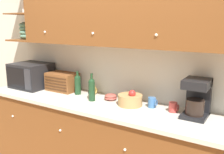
{
  "coord_description": "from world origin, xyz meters",
  "views": [
    {
      "loc": [
        1.39,
        -2.47,
        1.75
      ],
      "look_at": [
        0.0,
        -0.22,
        1.18
      ],
      "focal_mm": 40.0,
      "sensor_mm": 36.0,
      "label": 1
    }
  ],
  "objects_px": {
    "second_wine_bottle": "(78,84)",
    "mug": "(92,90)",
    "bowl_stack_on_counter": "(111,97)",
    "fruit_basket": "(130,100)",
    "mug_blue_second": "(152,103)",
    "coffee_maker": "(197,97)",
    "wine_bottle": "(92,89)",
    "mug_patterned_third": "(173,107)",
    "microwave": "(31,75)",
    "bread_box": "(62,82)"
  },
  "relations": [
    {
      "from": "second_wine_bottle",
      "to": "mug",
      "type": "relative_size",
      "value": 2.67
    },
    {
      "from": "bowl_stack_on_counter",
      "to": "fruit_basket",
      "type": "xyz_separation_m",
      "value": [
        0.28,
        -0.06,
        0.03
      ]
    },
    {
      "from": "mug_blue_second",
      "to": "coffee_maker",
      "type": "xyz_separation_m",
      "value": [
        0.44,
        -0.01,
        0.13
      ]
    },
    {
      "from": "coffee_maker",
      "to": "wine_bottle",
      "type": "bearing_deg",
      "value": -173.11
    },
    {
      "from": "bowl_stack_on_counter",
      "to": "wine_bottle",
      "type": "bearing_deg",
      "value": -139.78
    },
    {
      "from": "wine_bottle",
      "to": "mug_patterned_third",
      "type": "bearing_deg",
      "value": 7.85
    },
    {
      "from": "wine_bottle",
      "to": "bowl_stack_on_counter",
      "type": "relative_size",
      "value": 2.17
    },
    {
      "from": "microwave",
      "to": "bread_box",
      "type": "distance_m",
      "value": 0.48
    },
    {
      "from": "bowl_stack_on_counter",
      "to": "fruit_basket",
      "type": "height_order",
      "value": "fruit_basket"
    },
    {
      "from": "bread_box",
      "to": "bowl_stack_on_counter",
      "type": "relative_size",
      "value": 2.71
    },
    {
      "from": "mug",
      "to": "bowl_stack_on_counter",
      "type": "relative_size",
      "value": 0.75
    },
    {
      "from": "wine_bottle",
      "to": "microwave",
      "type": "bearing_deg",
      "value": 176.77
    },
    {
      "from": "second_wine_bottle",
      "to": "fruit_basket",
      "type": "height_order",
      "value": "second_wine_bottle"
    },
    {
      "from": "microwave",
      "to": "mug",
      "type": "distance_m",
      "value": 0.93
    },
    {
      "from": "bread_box",
      "to": "wine_bottle",
      "type": "height_order",
      "value": "wine_bottle"
    },
    {
      "from": "fruit_basket",
      "to": "mug_patterned_third",
      "type": "relative_size",
      "value": 2.64
    },
    {
      "from": "bread_box",
      "to": "mug_blue_second",
      "type": "relative_size",
      "value": 3.7
    },
    {
      "from": "mug_patterned_third",
      "to": "mug",
      "type": "bearing_deg",
      "value": 175.76
    },
    {
      "from": "wine_bottle",
      "to": "mug",
      "type": "bearing_deg",
      "value": 125.1
    },
    {
      "from": "mug",
      "to": "fruit_basket",
      "type": "distance_m",
      "value": 0.59
    },
    {
      "from": "mug",
      "to": "wine_bottle",
      "type": "relative_size",
      "value": 0.35
    },
    {
      "from": "microwave",
      "to": "wine_bottle",
      "type": "distance_m",
      "value": 1.05
    },
    {
      "from": "fruit_basket",
      "to": "mug_blue_second",
      "type": "height_order",
      "value": "fruit_basket"
    },
    {
      "from": "microwave",
      "to": "fruit_basket",
      "type": "bearing_deg",
      "value": 0.78
    },
    {
      "from": "second_wine_bottle",
      "to": "mug",
      "type": "xyz_separation_m",
      "value": [
        0.16,
        0.08,
        -0.08
      ]
    },
    {
      "from": "bowl_stack_on_counter",
      "to": "mug_patterned_third",
      "type": "xyz_separation_m",
      "value": [
        0.73,
        -0.01,
        0.01
      ]
    },
    {
      "from": "bread_box",
      "to": "coffee_maker",
      "type": "relative_size",
      "value": 1.09
    },
    {
      "from": "second_wine_bottle",
      "to": "wine_bottle",
      "type": "bearing_deg",
      "value": -21.81
    },
    {
      "from": "wine_bottle",
      "to": "second_wine_bottle",
      "type": "bearing_deg",
      "value": 158.19
    },
    {
      "from": "bread_box",
      "to": "coffee_maker",
      "type": "distance_m",
      "value": 1.68
    },
    {
      "from": "bowl_stack_on_counter",
      "to": "mug_blue_second",
      "type": "relative_size",
      "value": 1.37
    },
    {
      "from": "mug",
      "to": "microwave",
      "type": "bearing_deg",
      "value": -171.26
    },
    {
      "from": "bread_box",
      "to": "fruit_basket",
      "type": "distance_m",
      "value": 1.02
    },
    {
      "from": "second_wine_bottle",
      "to": "wine_bottle",
      "type": "xyz_separation_m",
      "value": [
        0.3,
        -0.12,
        0.01
      ]
    },
    {
      "from": "bread_box",
      "to": "second_wine_bottle",
      "type": "xyz_separation_m",
      "value": [
        0.28,
        -0.03,
        0.02
      ]
    },
    {
      "from": "microwave",
      "to": "mug_patterned_third",
      "type": "height_order",
      "value": "microwave"
    },
    {
      "from": "wine_bottle",
      "to": "fruit_basket",
      "type": "distance_m",
      "value": 0.45
    },
    {
      "from": "mug",
      "to": "bread_box",
      "type": "bearing_deg",
      "value": -174.21
    },
    {
      "from": "bread_box",
      "to": "bowl_stack_on_counter",
      "type": "height_order",
      "value": "bread_box"
    },
    {
      "from": "mug_patterned_third",
      "to": "coffee_maker",
      "type": "distance_m",
      "value": 0.25
    },
    {
      "from": "mug_blue_second",
      "to": "mug",
      "type": "bearing_deg",
      "value": 175.73
    },
    {
      "from": "bread_box",
      "to": "mug",
      "type": "xyz_separation_m",
      "value": [
        0.44,
        0.04,
        -0.06
      ]
    },
    {
      "from": "mug",
      "to": "wine_bottle",
      "type": "height_order",
      "value": "wine_bottle"
    },
    {
      "from": "second_wine_bottle",
      "to": "bowl_stack_on_counter",
      "type": "xyz_separation_m",
      "value": [
        0.46,
        0.02,
        -0.1
      ]
    },
    {
      "from": "bread_box",
      "to": "bowl_stack_on_counter",
      "type": "bearing_deg",
      "value": -1.35
    },
    {
      "from": "bowl_stack_on_counter",
      "to": "mug_blue_second",
      "type": "distance_m",
      "value": 0.5
    },
    {
      "from": "fruit_basket",
      "to": "mug_blue_second",
      "type": "relative_size",
      "value": 2.44
    },
    {
      "from": "second_wine_bottle",
      "to": "coffee_maker",
      "type": "distance_m",
      "value": 1.4
    },
    {
      "from": "mug",
      "to": "bowl_stack_on_counter",
      "type": "xyz_separation_m",
      "value": [
        0.3,
        -0.06,
        -0.02
      ]
    },
    {
      "from": "second_wine_bottle",
      "to": "coffee_maker",
      "type": "height_order",
      "value": "coffee_maker"
    }
  ]
}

